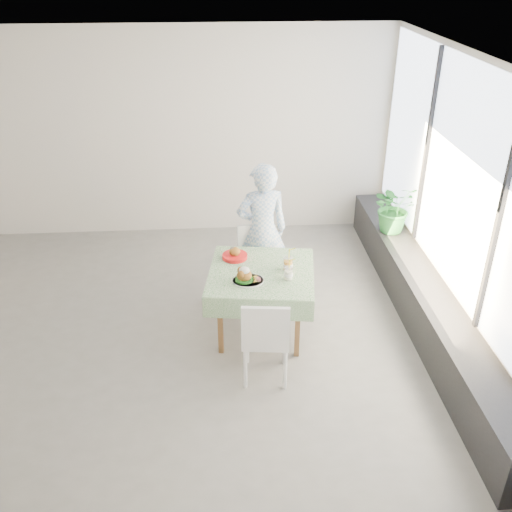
{
  "coord_description": "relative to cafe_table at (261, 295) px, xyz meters",
  "views": [
    {
      "loc": [
        0.65,
        -5.03,
        3.62
      ],
      "look_at": [
        1.0,
        -0.03,
        0.89
      ],
      "focal_mm": 40.0,
      "sensor_mm": 36.0,
      "label": 1
    }
  ],
  "objects": [
    {
      "name": "juice_cup_orange",
      "position": [
        0.27,
        0.0,
        0.35
      ],
      "size": [
        0.1,
        0.1,
        0.29
      ],
      "color": "white",
      "rests_on": "cafe_table"
    },
    {
      "name": "second_dish",
      "position": [
        -0.26,
        0.29,
        0.32
      ],
      "size": [
        0.26,
        0.26,
        0.12
      ],
      "color": "red",
      "rests_on": "cafe_table"
    },
    {
      "name": "diner",
      "position": [
        0.07,
        0.8,
        0.34
      ],
      "size": [
        0.63,
        0.46,
        1.6
      ],
      "primitive_type": "imported",
      "rotation": [
        0.0,
        0.0,
        3.28
      ],
      "color": "#89AFDB",
      "rests_on": "ground"
    },
    {
      "name": "chair_near",
      "position": [
        -0.01,
        -0.72,
        -0.18
      ],
      "size": [
        0.47,
        0.47,
        0.9
      ],
      "color": "white",
      "rests_on": "ground"
    },
    {
      "name": "floor",
      "position": [
        -1.05,
        0.08,
        -0.46
      ],
      "size": [
        6.0,
        6.0,
        0.0
      ],
      "primitive_type": "plane",
      "color": "slate",
      "rests_on": "ground"
    },
    {
      "name": "window_ledge",
      "position": [
        1.75,
        0.08,
        -0.21
      ],
      "size": [
        0.4,
        4.8,
        0.5
      ],
      "primitive_type": "cube",
      "color": "black",
      "rests_on": "ground"
    },
    {
      "name": "wall_back",
      "position": [
        -1.05,
        2.58,
        0.94
      ],
      "size": [
        6.0,
        0.02,
        2.8
      ],
      "primitive_type": "cube",
      "color": "beige",
      "rests_on": "ground"
    },
    {
      "name": "potted_plant",
      "position": [
        1.74,
        1.31,
        0.35
      ],
      "size": [
        0.66,
        0.6,
        0.63
      ],
      "primitive_type": "imported",
      "rotation": [
        0.0,
        0.0,
        0.22
      ],
      "color": "#26732F",
      "rests_on": "window_ledge"
    },
    {
      "name": "juice_cup_lemonade",
      "position": [
        0.25,
        -0.17,
        0.34
      ],
      "size": [
        0.09,
        0.09,
        0.26
      ],
      "color": "white",
      "rests_on": "cafe_table"
    },
    {
      "name": "cafe_table",
      "position": [
        0.0,
        0.0,
        0.0
      ],
      "size": [
        1.17,
        1.17,
        0.74
      ],
      "color": "brown",
      "rests_on": "ground"
    },
    {
      "name": "window_pane",
      "position": [
        1.92,
        0.08,
        1.19
      ],
      "size": [
        0.01,
        4.8,
        2.18
      ],
      "primitive_type": "cube",
      "color": "#D1E0F9",
      "rests_on": "ground"
    },
    {
      "name": "wall_front",
      "position": [
        -1.05,
        -2.42,
        0.94
      ],
      "size": [
        6.0,
        0.02,
        2.8
      ],
      "primitive_type": "cube",
      "color": "beige",
      "rests_on": "ground"
    },
    {
      "name": "ceiling",
      "position": [
        -1.05,
        0.08,
        2.34
      ],
      "size": [
        6.0,
        6.0,
        0.0
      ],
      "primitive_type": "plane",
      "rotation": [
        3.14,
        0.0,
        0.0
      ],
      "color": "white",
      "rests_on": "ground"
    },
    {
      "name": "main_dish",
      "position": [
        -0.16,
        -0.19,
        0.34
      ],
      "size": [
        0.32,
        0.32,
        0.16
      ],
      "color": "white",
      "rests_on": "cafe_table"
    },
    {
      "name": "chair_far",
      "position": [
        0.03,
        0.65,
        -0.19
      ],
      "size": [
        0.48,
        0.48,
        0.88
      ],
      "color": "white",
      "rests_on": "ground"
    },
    {
      "name": "wall_right",
      "position": [
        1.95,
        0.08,
        0.94
      ],
      "size": [
        0.02,
        5.0,
        2.8
      ],
      "primitive_type": "cube",
      "color": "beige",
      "rests_on": "ground"
    }
  ]
}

